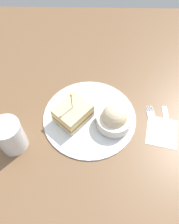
{
  "coord_description": "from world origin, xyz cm",
  "views": [
    {
      "loc": [
        -35.46,
        -0.64,
        56.02
      ],
      "look_at": [
        0.0,
        0.0,
        2.88
      ],
      "focal_mm": 37.26,
      "sensor_mm": 36.0,
      "label": 1
    }
  ],
  "objects": [
    {
      "name": "fork",
      "position": [
        -0.32,
        -17.81,
        0.17
      ],
      "size": [
        12.29,
        2.44,
        0.35
      ],
      "color": "silver",
      "rests_on": "ground_plane"
    },
    {
      "name": "coleslaw_bowl",
      "position": [
        -2.27,
        -6.67,
        3.45
      ],
      "size": [
        9.56,
        9.56,
        6.89
      ],
      "color": "silver",
      "rests_on": "plate"
    },
    {
      "name": "plate",
      "position": [
        0.0,
        0.0,
        0.44
      ],
      "size": [
        26.33,
        26.33,
        0.88
      ],
      "primitive_type": "cylinder",
      "color": "white",
      "rests_on": "ground_plane"
    },
    {
      "name": "napkin",
      "position": [
        -4.29,
        -20.0,
        0.07
      ],
      "size": [
        10.87,
        10.17,
        0.15
      ],
      "primitive_type": "cube",
      "rotation": [
        0.0,
        0.0,
        6.07
      ],
      "color": "beige",
      "rests_on": "ground_plane"
    },
    {
      "name": "sandwich_half_center",
      "position": [
        -0.64,
        4.52,
        3.29
      ],
      "size": [
        11.74,
        11.61,
        10.53
      ],
      "color": "beige",
      "rests_on": "plate"
    },
    {
      "name": "knife",
      "position": [
        -1.02,
        -21.91,
        0.18
      ],
      "size": [
        12.0,
        1.51,
        0.35
      ],
      "color": "silver",
      "rests_on": "ground_plane"
    },
    {
      "name": "ground_plane",
      "position": [
        0.0,
        0.0,
        -1.0
      ],
      "size": [
        108.35,
        108.35,
        2.0
      ],
      "primitive_type": "cube",
      "color": "brown"
    },
    {
      "name": "drink_glass",
      "position": [
        -8.74,
        19.62,
        4.32
      ],
      "size": [
        7.11,
        7.11,
        9.47
      ],
      "color": "gold",
      "rests_on": "ground_plane"
    }
  ]
}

